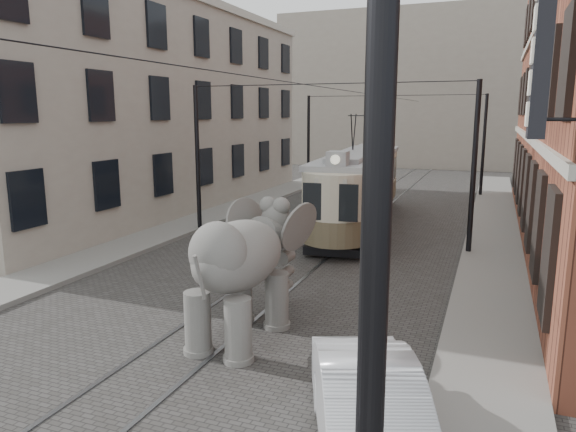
% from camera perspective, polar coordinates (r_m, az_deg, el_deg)
% --- Properties ---
extents(ground, '(120.00, 120.00, 0.00)m').
position_cam_1_polar(ground, '(15.09, -2.67, -7.93)').
color(ground, '#3C3937').
extents(tram_rails, '(1.54, 80.00, 0.02)m').
position_cam_1_polar(tram_rails, '(15.08, -2.67, -7.88)').
color(tram_rails, slate).
rests_on(tram_rails, ground).
extents(sidewalk_right, '(2.00, 60.00, 0.15)m').
position_cam_1_polar(sidewalk_right, '(13.89, 20.96, -10.04)').
color(sidewalk_right, slate).
rests_on(sidewalk_right, ground).
extents(sidewalk_left, '(2.00, 60.00, 0.15)m').
position_cam_1_polar(sidewalk_left, '(18.57, -21.41, -4.81)').
color(sidewalk_left, slate).
rests_on(sidewalk_left, ground).
extents(stucco_building, '(7.00, 24.00, 10.00)m').
position_cam_1_polar(stucco_building, '(28.52, -15.15, 10.86)').
color(stucco_building, gray).
rests_on(stucco_building, ground).
extents(distant_block, '(28.00, 10.00, 14.00)m').
position_cam_1_polar(distant_block, '(53.39, 15.40, 12.90)').
color(distant_block, gray).
rests_on(distant_block, ground).
extents(catenary, '(11.00, 30.20, 6.00)m').
position_cam_1_polar(catenary, '(19.10, 2.81, 5.32)').
color(catenary, black).
rests_on(catenary, ground).
extents(tram, '(3.68, 12.38, 4.84)m').
position_cam_1_polar(tram, '(23.53, 7.76, 4.88)').
color(tram, '#C0B59B').
rests_on(tram, ground).
extents(elephant, '(2.81, 4.89, 2.94)m').
position_cam_1_polar(elephant, '(11.50, -5.32, -6.36)').
color(elephant, '#64615D').
rests_on(elephant, ground).
extents(parked_car, '(2.95, 4.42, 1.38)m').
position_cam_1_polar(parked_car, '(8.09, 8.97, -20.44)').
color(parked_car, silver).
rests_on(parked_car, ground).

